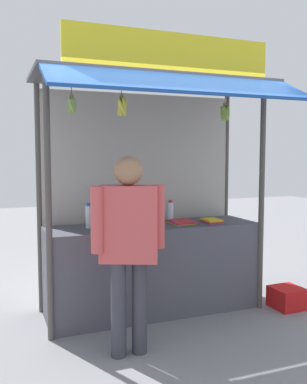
# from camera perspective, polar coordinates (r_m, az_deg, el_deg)

# --- Properties ---
(ground_plane) EXTENTS (20.00, 20.00, 0.00)m
(ground_plane) POSITION_cam_1_polar(r_m,az_deg,el_deg) (4.74, 0.00, -15.75)
(ground_plane) COLOR gray
(stall_counter) EXTENTS (2.26, 0.65, 0.94)m
(stall_counter) POSITION_cam_1_polar(r_m,az_deg,el_deg) (4.59, 0.00, -10.25)
(stall_counter) COLOR #4C4C56
(stall_counter) RESTS_ON ground
(stall_structure) EXTENTS (2.46, 1.48, 2.80)m
(stall_structure) POSITION_cam_1_polar(r_m,az_deg,el_deg) (4.52, -0.45, 5.07)
(stall_structure) COLOR #4C4742
(stall_structure) RESTS_ON ground
(water_bottle_front_left) EXTENTS (0.07, 0.07, 0.25)m
(water_bottle_front_left) POSITION_cam_1_polar(r_m,az_deg,el_deg) (4.42, -4.18, -3.06)
(water_bottle_front_left) COLOR silver
(water_bottle_front_left) RESTS_ON stall_counter
(water_bottle_far_right) EXTENTS (0.07, 0.07, 0.24)m
(water_bottle_far_right) POSITION_cam_1_polar(r_m,az_deg,el_deg) (4.72, 2.30, -2.62)
(water_bottle_far_right) COLOR silver
(water_bottle_far_right) RESTS_ON stall_counter
(water_bottle_back_right) EXTENTS (0.07, 0.07, 0.25)m
(water_bottle_back_right) POSITION_cam_1_polar(r_m,az_deg,el_deg) (4.35, -8.71, -3.24)
(water_bottle_back_right) COLOR silver
(water_bottle_back_right) RESTS_ON stall_counter
(magazine_stack_mid_right) EXTENTS (0.27, 0.27, 0.04)m
(magazine_stack_mid_right) POSITION_cam_1_polar(r_m,az_deg,el_deg) (4.58, 3.85, -4.06)
(magazine_stack_mid_right) COLOR yellow
(magazine_stack_mid_right) RESTS_ON stall_counter
(magazine_stack_front_right) EXTENTS (0.18, 0.25, 0.04)m
(magazine_stack_front_right) POSITION_cam_1_polar(r_m,az_deg,el_deg) (4.67, 7.85, -3.87)
(magazine_stack_front_right) COLOR purple
(magazine_stack_front_right) RESTS_ON stall_counter
(banana_bunch_inner_right) EXTENTS (0.11, 0.10, 0.30)m
(banana_bunch_inner_right) POSITION_cam_1_polar(r_m,az_deg,el_deg) (3.90, -4.29, 11.43)
(banana_bunch_inner_right) COLOR #332D23
(banana_bunch_inner_left) EXTENTS (0.09, 0.09, 0.29)m
(banana_bunch_inner_left) POSITION_cam_1_polar(r_m,az_deg,el_deg) (3.80, -11.00, 11.43)
(banana_bunch_inner_left) COLOR #332D23
(banana_bunch_rightmost) EXTENTS (0.11, 0.11, 0.31)m
(banana_bunch_rightmost) POSITION_cam_1_polar(r_m,az_deg,el_deg) (4.33, 9.64, 10.47)
(banana_bunch_rightmost) COLOR #332D23
(vendor_person) EXTENTS (0.63, 0.37, 1.67)m
(vendor_person) POSITION_cam_1_polar(r_m,az_deg,el_deg) (3.50, -3.37, -6.07)
(vendor_person) COLOR #383842
(vendor_person) RESTS_ON ground
(plastic_crate) EXTENTS (0.33, 0.33, 0.23)m
(plastic_crate) POSITION_cam_1_polar(r_m,az_deg,el_deg) (5.01, 17.61, -13.45)
(plastic_crate) COLOR red
(plastic_crate) RESTS_ON ground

